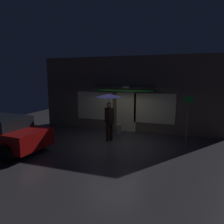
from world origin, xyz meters
The scene contains 5 objects.
ground_plane centered at (0.00, 0.00, 0.00)m, with size 18.00×18.00×0.00m, color #38353A.
building_facade centered at (0.00, 2.34, 2.03)m, with size 10.10×1.00×4.10m.
person_with_umbrella centered at (-0.28, 0.20, 1.74)m, with size 1.23×1.23×2.23m.
street_sign_post centered at (3.16, 0.72, 1.30)m, with size 0.40×0.07×2.29m.
sidewalk_bollard centered at (-0.19, 1.40, 0.27)m, with size 0.30×0.30×0.54m, color #9E998E.
Camera 1 is at (2.98, -8.84, 3.01)m, focal length 33.63 mm.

